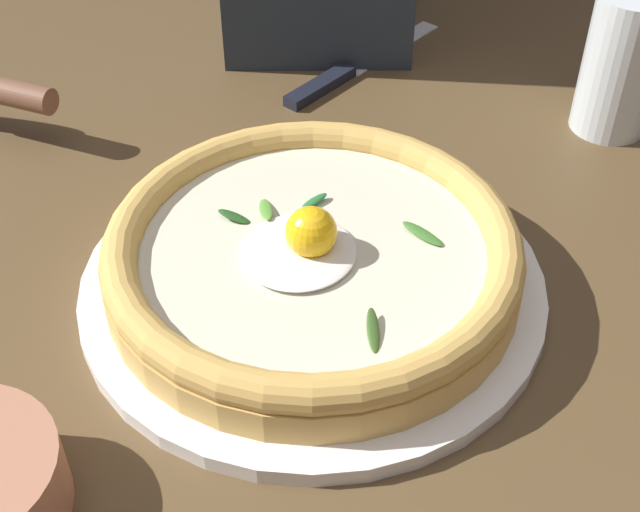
{
  "coord_description": "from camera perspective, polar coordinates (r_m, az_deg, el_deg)",
  "views": [
    {
      "loc": [
        -0.39,
        -0.08,
        0.41
      ],
      "look_at": [
        0.02,
        -0.0,
        0.03
      ],
      "focal_mm": 48.67,
      "sensor_mm": 36.0,
      "label": 1
    }
  ],
  "objects": [
    {
      "name": "pizza_plate",
      "position": [
        0.58,
        -0.0,
        -1.92
      ],
      "size": [
        0.31,
        0.31,
        0.01
      ],
      "primitive_type": "cylinder",
      "color": "white",
      "rests_on": "ground"
    },
    {
      "name": "table_knife",
      "position": [
        0.81,
        1.56,
        11.91
      ],
      "size": [
        0.19,
        0.12,
        0.01
      ],
      "color": "silver",
      "rests_on": "ground"
    },
    {
      "name": "pizza",
      "position": [
        0.56,
        -0.02,
        0.07
      ],
      "size": [
        0.27,
        0.27,
        0.06
      ],
      "color": "#DDAE5B",
      "rests_on": "pizza_plate"
    },
    {
      "name": "ground_plane",
      "position": [
        0.58,
        -0.83,
        -4.61
      ],
      "size": [
        2.4,
        2.4,
        0.03
      ],
      "primitive_type": "cube",
      "color": "brown",
      "rests_on": "ground"
    },
    {
      "name": "drinking_glass",
      "position": [
        0.76,
        19.08,
        11.3
      ],
      "size": [
        0.06,
        0.06,
        0.12
      ],
      "color": "silver",
      "rests_on": "ground"
    }
  ]
}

